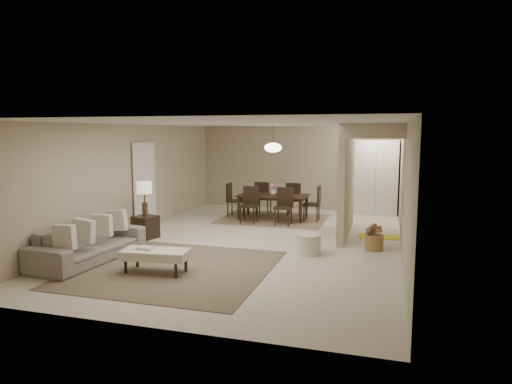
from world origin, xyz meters
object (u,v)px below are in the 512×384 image
(wicker_basket, at_px, (374,242))
(dining_table, at_px, (273,207))
(round_pouf, at_px, (308,244))
(side_table, at_px, (145,227))
(pantry_cabinet, at_px, (376,178))
(sofa, at_px, (89,243))
(ottoman_bench, at_px, (156,255))

(wicker_basket, bearing_deg, dining_table, 136.85)
(round_pouf, bearing_deg, dining_table, 115.30)
(dining_table, bearing_deg, side_table, -126.27)
(pantry_cabinet, relative_size, sofa, 0.93)
(side_table, bearing_deg, ottoman_bench, -56.41)
(pantry_cabinet, xyz_separation_m, sofa, (-4.80, -6.41, -0.72))
(sofa, height_order, side_table, sofa)
(sofa, distance_m, wicker_basket, 5.43)
(pantry_cabinet, bearing_deg, round_pouf, -102.57)
(wicker_basket, bearing_deg, sofa, -155.32)
(dining_table, bearing_deg, sofa, -114.55)
(wicker_basket, bearing_deg, round_pouf, -150.73)
(dining_table, bearing_deg, pantry_cabinet, 31.23)
(pantry_cabinet, relative_size, wicker_basket, 5.83)
(sofa, xyz_separation_m, side_table, (0.05, 1.89, -0.08))
(ottoman_bench, distance_m, dining_table, 5.17)
(pantry_cabinet, distance_m, dining_table, 3.14)
(ottoman_bench, bearing_deg, side_table, 117.03)
(sofa, relative_size, ottoman_bench, 1.97)
(wicker_basket, distance_m, dining_table, 3.75)
(ottoman_bench, bearing_deg, pantry_cabinet, 57.31)
(wicker_basket, bearing_deg, pantry_cabinet, 91.76)
(pantry_cabinet, relative_size, ottoman_bench, 1.83)
(sofa, height_order, dining_table, sofa)
(pantry_cabinet, xyz_separation_m, ottoman_bench, (-3.29, -6.71, -0.74))
(side_table, height_order, round_pouf, side_table)
(sofa, distance_m, ottoman_bench, 1.54)
(ottoman_bench, xyz_separation_m, round_pouf, (2.22, 1.89, -0.12))
(side_table, height_order, wicker_basket, side_table)
(round_pouf, height_order, dining_table, dining_table)
(side_table, height_order, dining_table, dining_table)
(sofa, height_order, round_pouf, sofa)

